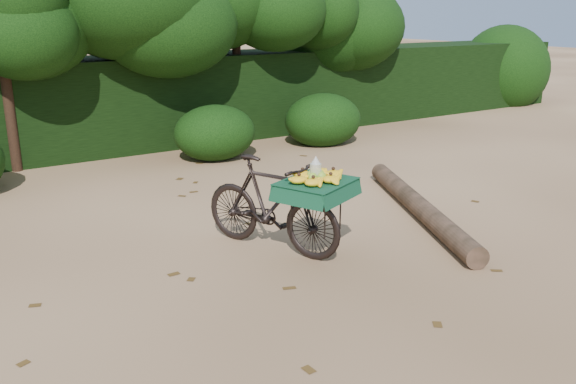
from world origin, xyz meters
TOP-DOWN VIEW (x-y plane):
  - ground at (0.00, 0.00)m, footprint 80.00×80.00m
  - vendor_bicycle at (0.02, -0.14)m, footprint 1.33×1.96m
  - fallen_log at (2.34, -0.17)m, footprint 1.82×3.48m
  - hedge_backdrop at (0.00, 6.30)m, footprint 26.00×1.80m
  - tree_row at (-0.65, 5.50)m, footprint 14.50×2.00m
  - bush_clumps at (0.50, 4.30)m, footprint 8.80×1.70m
  - leaf_litter at (0.00, 0.65)m, footprint 7.00×7.30m

SIDE VIEW (x-z plane):
  - ground at x=0.00m, z-range 0.00..0.00m
  - leaf_litter at x=0.00m, z-range 0.00..0.01m
  - fallen_log at x=2.34m, z-range 0.00..0.27m
  - bush_clumps at x=0.50m, z-range 0.00..0.90m
  - vendor_bicycle at x=0.02m, z-range 0.01..1.13m
  - hedge_backdrop at x=0.00m, z-range 0.00..1.80m
  - tree_row at x=-0.65m, z-range 0.00..4.00m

